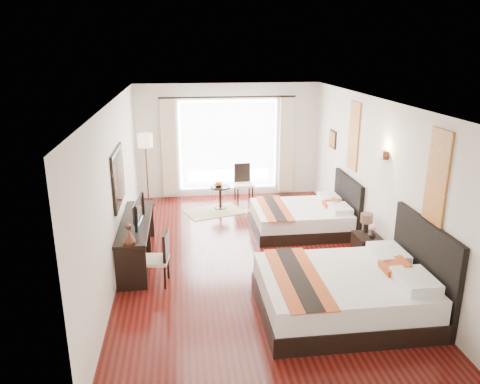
{
  "coord_description": "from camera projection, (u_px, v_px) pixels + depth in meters",
  "views": [
    {
      "loc": [
        -1.14,
        -7.6,
        3.67
      ],
      "look_at": [
        -0.12,
        0.46,
        1.1
      ],
      "focal_mm": 35.0,
      "sensor_mm": 36.0,
      "label": 1
    }
  ],
  "objects": [
    {
      "name": "bed_near",
      "position": [
        349.0,
        291.0,
        6.6
      ],
      "size": [
        2.37,
        1.85,
        1.34
      ],
      "color": "black",
      "rests_on": "floor"
    },
    {
      "name": "bed_far",
      "position": [
        305.0,
        217.0,
        9.58
      ],
      "size": [
        1.99,
        1.55,
        1.12
      ],
      "color": "black",
      "rests_on": "floor"
    },
    {
      "name": "desk_chair",
      "position": [
        157.0,
        268.0,
        7.44
      ],
      "size": [
        0.46,
        0.46,
        0.89
      ],
      "rotation": [
        0.0,
        0.0,
        3.02
      ],
      "color": "beige",
      "rests_on": "floor"
    },
    {
      "name": "jute_rug",
      "position": [
        214.0,
        211.0,
        10.75
      ],
      "size": [
        1.45,
        1.2,
        0.01
      ],
      "primitive_type": "cube",
      "rotation": [
        0.0,
        0.0,
        0.32
      ],
      "color": "tan",
      "rests_on": "floor"
    },
    {
      "name": "television",
      "position": [
        135.0,
        211.0,
        7.9
      ],
      "size": [
        0.17,
        0.79,
        0.45
      ],
      "primitive_type": "imported",
      "rotation": [
        0.0,
        0.0,
        1.49
      ],
      "color": "black",
      "rests_on": "console_desk"
    },
    {
      "name": "wall_entry",
      "position": [
        307.0,
        293.0,
        4.47
      ],
      "size": [
        4.5,
        0.01,
        2.8
      ],
      "primitive_type": "cube",
      "color": "silver",
      "rests_on": "floor"
    },
    {
      "name": "ceiling",
      "position": [
        251.0,
        101.0,
        7.59
      ],
      "size": [
        4.5,
        7.5,
        0.02
      ],
      "primitive_type": "cube",
      "color": "white",
      "rests_on": "wall_headboard"
    },
    {
      "name": "window_glass",
      "position": [
        228.0,
        145.0,
        11.57
      ],
      "size": [
        2.4,
        0.02,
        2.2
      ],
      "primitive_type": "cube",
      "color": "white",
      "rests_on": "wall_window"
    },
    {
      "name": "console_desk",
      "position": [
        137.0,
        241.0,
        8.22
      ],
      "size": [
        0.5,
        2.2,
        0.76
      ],
      "primitive_type": "cube",
      "color": "black",
      "rests_on": "floor"
    },
    {
      "name": "sheer_curtain",
      "position": [
        228.0,
        145.0,
        11.51
      ],
      "size": [
        2.3,
        0.02,
        2.1
      ],
      "primitive_type": "cube",
      "color": "white",
      "rests_on": "wall_window"
    },
    {
      "name": "table_lamp",
      "position": [
        367.0,
        220.0,
        8.22
      ],
      "size": [
        0.22,
        0.22,
        0.34
      ],
      "color": "black",
      "rests_on": "nightstand"
    },
    {
      "name": "floor",
      "position": [
        250.0,
        258.0,
        8.43
      ],
      "size": [
        4.5,
        7.5,
        0.01
      ],
      "primitive_type": "cube",
      "color": "#3A0A0A",
      "rests_on": "ground"
    },
    {
      "name": "side_table",
      "position": [
        220.0,
        197.0,
        10.91
      ],
      "size": [
        0.46,
        0.46,
        0.54
      ],
      "primitive_type": "cylinder",
      "color": "black",
      "rests_on": "floor"
    },
    {
      "name": "wall_desk",
      "position": [
        116.0,
        188.0,
        7.74
      ],
      "size": [
        0.01,
        7.5,
        2.8
      ],
      "primitive_type": "cube",
      "color": "silver",
      "rests_on": "floor"
    },
    {
      "name": "nightstand",
      "position": [
        367.0,
        248.0,
        8.25
      ],
      "size": [
        0.41,
        0.51,
        0.49
      ],
      "primitive_type": "cube",
      "color": "black",
      "rests_on": "floor"
    },
    {
      "name": "floor_lamp",
      "position": [
        145.0,
        145.0,
        10.78
      ],
      "size": [
        0.35,
        0.35,
        1.72
      ],
      "color": "black",
      "rests_on": "floor"
    },
    {
      "name": "mirror_frame",
      "position": [
        118.0,
        177.0,
        7.84
      ],
      "size": [
        0.04,
        1.25,
        0.95
      ],
      "primitive_type": "cube",
      "color": "black",
      "rests_on": "wall_desk"
    },
    {
      "name": "bronze_figurine",
      "position": [
        129.0,
        235.0,
        7.12
      ],
      "size": [
        0.24,
        0.24,
        0.29
      ],
      "primitive_type": null,
      "rotation": [
        0.0,
        0.0,
        -0.29
      ],
      "color": "#452518",
      "rests_on": "console_desk"
    },
    {
      "name": "wall_headboard",
      "position": [
        375.0,
        179.0,
        8.28
      ],
      "size": [
        0.01,
        7.5,
        2.8
      ],
      "primitive_type": "cube",
      "color": "silver",
      "rests_on": "floor"
    },
    {
      "name": "art_panel_near",
      "position": [
        437.0,
        179.0,
        6.25
      ],
      "size": [
        0.03,
        0.5,
        1.35
      ],
      "primitive_type": "cube",
      "color": "maroon",
      "rests_on": "wall_headboard"
    },
    {
      "name": "wall_sconce",
      "position": [
        384.0,
        155.0,
        7.76
      ],
      "size": [
        0.1,
        0.14,
        0.14
      ],
      "primitive_type": "cube",
      "color": "#452518",
      "rests_on": "wall_headboard"
    },
    {
      "name": "drape_right",
      "position": [
        286.0,
        145.0,
        11.66
      ],
      "size": [
        0.35,
        0.14,
        2.35
      ],
      "primitive_type": "cube",
      "color": "beige",
      "rests_on": "floor"
    },
    {
      "name": "mirror_glass",
      "position": [
        120.0,
        177.0,
        7.84
      ],
      "size": [
        0.01,
        1.12,
        0.82
      ],
      "primitive_type": "cube",
      "color": "white",
      "rests_on": "mirror_frame"
    },
    {
      "name": "drape_left",
      "position": [
        169.0,
        148.0,
        11.31
      ],
      "size": [
        0.35,
        0.14,
        2.35
      ],
      "primitive_type": "cube",
      "color": "beige",
      "rests_on": "floor"
    },
    {
      "name": "window_chair",
      "position": [
        243.0,
        190.0,
        11.41
      ],
      "size": [
        0.46,
        0.46,
        0.92
      ],
      "rotation": [
        0.0,
        0.0,
        -1.5
      ],
      "color": "beige",
      "rests_on": "floor"
    },
    {
      "name": "wall_window",
      "position": [
        228.0,
        141.0,
        11.55
      ],
      "size": [
        4.5,
        0.01,
        2.8
      ],
      "primitive_type": "cube",
      "color": "silver",
      "rests_on": "floor"
    },
    {
      "name": "fruit_bowl",
      "position": [
        219.0,
        186.0,
        10.8
      ],
      "size": [
        0.24,
        0.24,
        0.05
      ],
      "primitive_type": "imported",
      "rotation": [
        0.0,
        0.0,
        0.24
      ],
      "color": "#412417",
      "rests_on": "side_table"
    },
    {
      "name": "art_panel_far",
      "position": [
        354.0,
        136.0,
        9.2
      ],
      "size": [
        0.03,
        0.5,
        1.35
      ],
      "primitive_type": "cube",
      "color": "maroon",
      "rests_on": "wall_headboard"
    },
    {
      "name": "vase",
      "position": [
        372.0,
        233.0,
        8.04
      ],
      "size": [
        0.17,
        0.17,
        0.14
      ],
      "primitive_type": "imported",
      "rotation": [
        0.0,
        0.0,
        -0.31
      ],
      "color": "black",
      "rests_on": "nightstand"
    }
  ]
}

